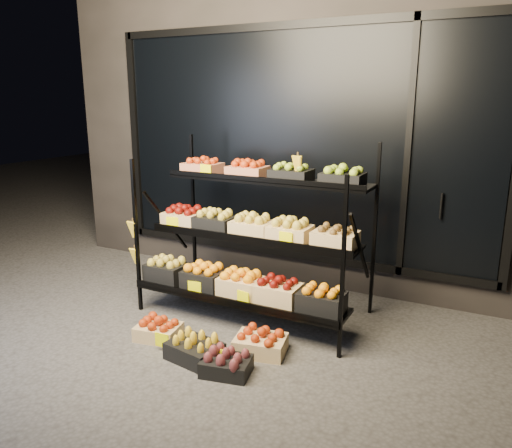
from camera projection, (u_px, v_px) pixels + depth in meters
The scene contains 9 objects.
ground at pixel (220, 339), 4.36m from camera, with size 24.00×24.00×0.00m, color #514F4C.
building at pixel (326, 122), 6.15m from camera, with size 6.00×2.08×3.50m.
display_rack at pixel (250, 236), 4.69m from camera, with size 2.18×1.02×1.66m.
tag_floor_a at pixel (162, 345), 4.14m from camera, with size 0.13×0.01×0.12m, color #EDEB00.
tag_floor_b at pixel (222, 361), 3.88m from camera, with size 0.13×0.01×0.12m, color #EDEB00.
floor_crate_left at pixel (158, 329), 4.35m from camera, with size 0.41×0.33×0.19m.
floor_crate_midleft at pixel (194, 348), 4.00m from camera, with size 0.46×0.37×0.21m.
floor_crate_midright at pixel (260, 342), 4.10m from camera, with size 0.46×0.38×0.21m.
floor_crate_right at pixel (226, 363), 3.80m from camera, with size 0.41×0.34×0.19m.
Camera 1 is at (2.10, -3.39, 2.06)m, focal length 35.00 mm.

